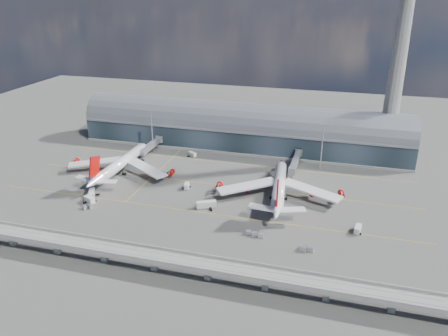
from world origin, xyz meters
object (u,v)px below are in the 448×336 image
(floodlight_mast_right, at_px, (322,146))
(service_truck_3, at_px, (358,229))
(cargo_train_0, at_px, (87,207))
(cargo_train_2, at_px, (307,249))
(cargo_train_1, at_px, (255,234))
(service_truck_2, at_px, (206,205))
(control_tower, at_px, (397,69))
(floodlight_mast_left, at_px, (152,130))
(service_truck_5, at_px, (192,154))
(service_truck_1, at_px, (90,200))
(airliner_right, at_px, (279,187))
(airliner_left, at_px, (120,164))
(service_truck_0, at_px, (92,194))

(floodlight_mast_right, distance_m, service_truck_3, 67.85)
(service_truck_3, xyz_separation_m, cargo_train_0, (-118.50, -12.09, -0.52))
(service_truck_3, distance_m, cargo_train_2, 27.24)
(service_truck_3, bearing_deg, floodlight_mast_right, 117.68)
(cargo_train_1, relative_size, cargo_train_2, 1.33)
(service_truck_2, xyz_separation_m, cargo_train_2, (47.79, -23.04, -0.70))
(service_truck_3, xyz_separation_m, cargo_train_2, (-18.73, -19.77, -0.41))
(control_tower, xyz_separation_m, cargo_train_2, (-33.81, -111.46, -50.63))
(floodlight_mast_left, height_order, service_truck_3, floodlight_mast_left)
(service_truck_5, distance_m, cargo_train_0, 78.40)
(floodlight_mast_right, distance_m, service_truck_5, 75.47)
(service_truck_1, relative_size, service_truck_2, 0.65)
(airliner_right, relative_size, service_truck_1, 10.72)
(service_truck_2, distance_m, cargo_train_2, 53.05)
(cargo_train_0, bearing_deg, cargo_train_2, -65.93)
(cargo_train_0, relative_size, cargo_train_1, 0.66)
(control_tower, bearing_deg, airliner_left, -155.38)
(service_truck_3, bearing_deg, service_truck_5, 156.80)
(floodlight_mast_left, xyz_separation_m, service_truck_5, (25.54, -1.19, -12.25))
(cargo_train_1, bearing_deg, service_truck_1, 73.02)
(airliner_left, xyz_separation_m, service_truck_0, (0.54, -29.56, -3.86))
(control_tower, xyz_separation_m, airliner_right, (-51.53, -68.74, -46.35))
(service_truck_1, bearing_deg, airliner_left, 29.39)
(floodlight_mast_right, distance_m, service_truck_2, 77.23)
(cargo_train_0, bearing_deg, service_truck_1, 48.49)
(airliner_left, height_order, service_truck_1, airliner_left)
(service_truck_1, distance_m, service_truck_5, 74.03)
(airliner_right, height_order, service_truck_1, airliner_right)
(control_tower, relative_size, service_truck_2, 11.14)
(control_tower, xyz_separation_m, cargo_train_0, (-133.58, -103.78, -50.74))
(cargo_train_0, bearing_deg, airliner_left, 35.05)
(service_truck_2, xyz_separation_m, service_truck_3, (66.52, -3.27, -0.28))
(airliner_right, xyz_separation_m, service_truck_1, (-83.98, -29.75, -3.69))
(airliner_left, xyz_separation_m, cargo_train_1, (82.93, -42.91, -4.62))
(airliner_right, height_order, service_truck_3, airliner_right)
(control_tower, relative_size, service_truck_0, 12.87)
(service_truck_3, bearing_deg, airliner_right, 158.11)
(service_truck_3, relative_size, service_truck_5, 1.04)
(floodlight_mast_right, relative_size, service_truck_1, 4.28)
(airliner_left, xyz_separation_m, cargo_train_0, (4.67, -40.43, -4.62))
(floodlight_mast_left, xyz_separation_m, airliner_right, (83.47, -40.74, -8.35))
(control_tower, bearing_deg, service_truck_3, -99.34)
(airliner_right, bearing_deg, floodlight_mast_right, 61.37)
(service_truck_0, bearing_deg, service_truck_2, -24.10)
(airliner_right, relative_size, service_truck_3, 10.59)
(airliner_right, xyz_separation_m, cargo_train_2, (17.72, -42.73, -4.28))
(floodlight_mast_right, relative_size, cargo_train_1, 3.25)
(floodlight_mast_right, xyz_separation_m, airliner_left, (-103.24, -35.35, -8.11))
(floodlight_mast_right, bearing_deg, floodlight_mast_left, 180.00)
(cargo_train_2, bearing_deg, control_tower, -4.82)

